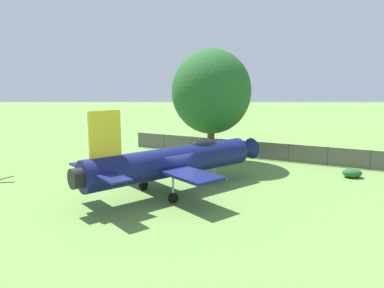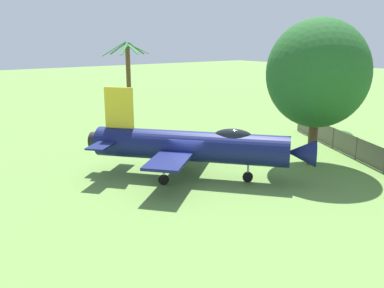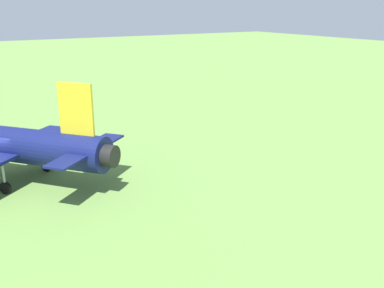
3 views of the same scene
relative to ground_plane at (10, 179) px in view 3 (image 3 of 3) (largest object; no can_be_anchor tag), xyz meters
The scene contains 1 object.
ground_plane is the anchor object (origin of this frame).
Camera 3 is at (-23.32, 3.17, 8.69)m, focal length 41.24 mm.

